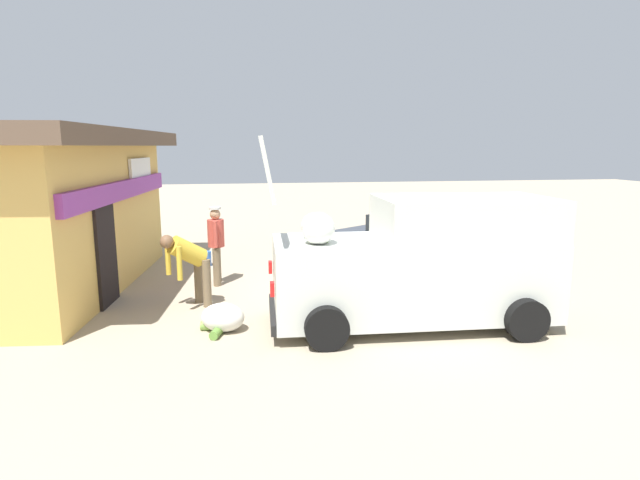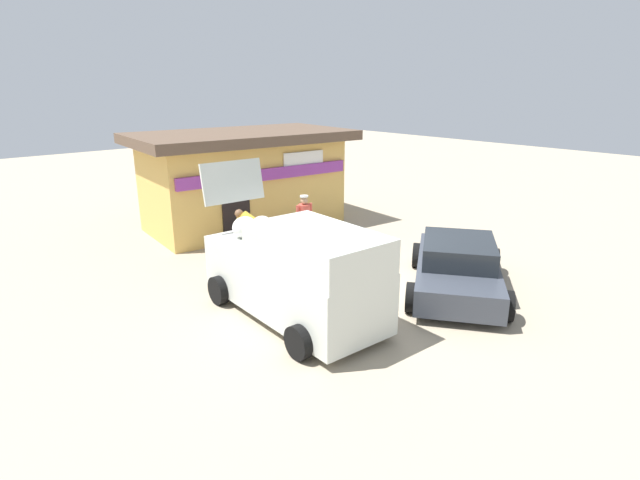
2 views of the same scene
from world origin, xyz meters
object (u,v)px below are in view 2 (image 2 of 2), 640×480
at_px(delivery_van, 296,272).
at_px(vendor_standing, 304,219).
at_px(parked_sedan, 457,267).
at_px(unloaded_banana_pile, 223,267).
at_px(storefront_bar, 244,178).
at_px(paint_bucket, 338,231).
at_px(customer_bending, 252,228).

distance_m(delivery_van, vendor_standing, 4.46).
bearing_deg(parked_sedan, unloaded_banana_pile, 128.28).
xyz_separation_m(storefront_bar, vendor_standing, (-0.16, -3.34, -0.72)).
bearing_deg(unloaded_banana_pile, delivery_van, -92.82).
distance_m(unloaded_banana_pile, paint_bucket, 4.55).
relative_size(storefront_bar, delivery_van, 1.58).
relative_size(parked_sedan, customer_bending, 3.25).
relative_size(storefront_bar, unloaded_banana_pile, 9.08).
bearing_deg(customer_bending, parked_sedan, -66.12).
height_order(delivery_van, unloaded_banana_pile, delivery_van).
bearing_deg(paint_bucket, delivery_van, -142.02).
height_order(delivery_van, parked_sedan, delivery_van).
xyz_separation_m(parked_sedan, customer_bending, (-2.26, 5.10, 0.27)).
xyz_separation_m(vendor_standing, unloaded_banana_pile, (-2.83, -0.16, -0.72)).
bearing_deg(vendor_standing, delivery_van, -132.02).
height_order(storefront_bar, delivery_van, storefront_bar).
bearing_deg(storefront_bar, delivery_van, -115.33).
bearing_deg(storefront_bar, parked_sedan, -85.91).
xyz_separation_m(customer_bending, unloaded_banana_pile, (-1.31, -0.58, -0.65)).
bearing_deg(vendor_standing, paint_bucket, 11.27).
bearing_deg(paint_bucket, storefront_bar, 116.91).
relative_size(parked_sedan, unloaded_banana_pile, 5.46).
height_order(storefront_bar, customer_bending, storefront_bar).
bearing_deg(delivery_van, vendor_standing, 47.98).
xyz_separation_m(parked_sedan, vendor_standing, (-0.74, 4.68, 0.34)).
relative_size(storefront_bar, customer_bending, 5.41).
bearing_deg(parked_sedan, paint_bucket, 79.27).
height_order(parked_sedan, vendor_standing, vendor_standing).
distance_m(storefront_bar, paint_bucket, 3.68).
bearing_deg(vendor_standing, unloaded_banana_pile, -176.79).
xyz_separation_m(storefront_bar, delivery_van, (-3.15, -6.66, -0.63)).
relative_size(delivery_van, vendor_standing, 2.87).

